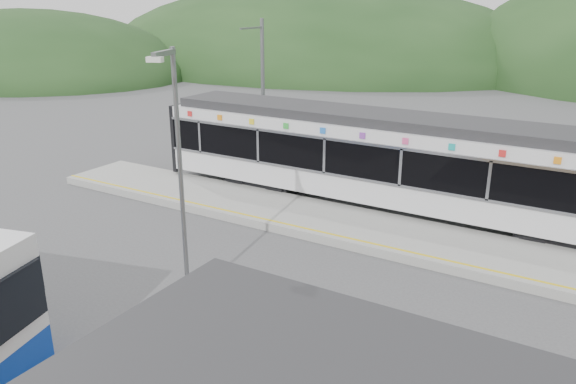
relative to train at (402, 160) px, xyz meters
The scene contains 7 objects.
ground 6.42m from the train, 99.06° to the right, with size 120.00×120.00×0.00m, color #4C4C4F.
hills 5.67m from the train, ahead, with size 146.00×149.00×26.00m.
platform 3.44m from the train, 109.51° to the right, with size 26.00×3.20×0.30m, color #9E9E99.
yellow_line 4.47m from the train, 103.45° to the right, with size 26.00×0.10×0.01m, color yellow.
train is the anchor object (origin of this frame).
catenary_mast_west 8.51m from the train, 162.14° to the left, with size 0.18×1.80×7.00m.
lamp_post 10.11m from the train, 104.63° to the right, with size 0.49×1.21×6.74m.
Camera 1 is at (7.73, -13.69, 7.76)m, focal length 35.00 mm.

